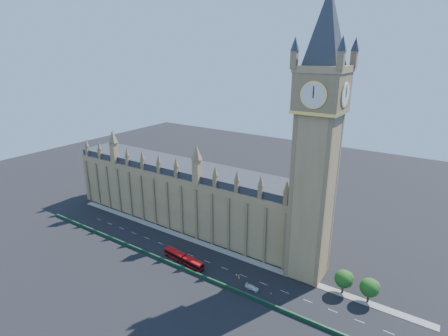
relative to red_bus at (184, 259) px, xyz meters
The scene contains 15 objects.
ground 6.38m from the red_bus, 59.84° to the left, with size 400.00×400.00×0.00m, color black.
palace_westminster 37.08m from the red_bus, 128.72° to the left, with size 120.00×20.00×28.00m.
elizabeth_tower 69.70m from the red_bus, 25.18° to the left, with size 20.59×20.59×105.00m.
bridge_parapet 4.92m from the red_bus, 49.89° to the right, with size 160.00×0.60×1.20m, color #1E4C2D.
kerb_north 15.23m from the red_bus, 78.21° to the left, with size 160.00×3.00×0.16m, color gray.
tree_east_near 57.56m from the red_bus, 15.57° to the left, with size 6.00×6.00×8.50m.
tree_east_far 65.29m from the red_bus, 13.68° to the left, with size 6.00×6.00×8.50m.
red_bus is the anchor object (origin of this frame).
car_grey 2.97m from the red_bus, 25.27° to the left, with size 1.76×4.38×1.49m, color #3A3D41.
car_silver 5.26m from the red_bus, 10.46° to the left, with size 1.63×4.68×1.54m, color #A6A9AE.
car_white 29.40m from the red_bus, ahead, with size 2.01×4.93×1.43m, color silver.
cone_a 21.57m from the red_bus, 10.43° to the left, with size 0.58×0.58×0.76m.
cone_b 35.83m from the red_bus, ahead, with size 0.53×0.53×0.64m.
cone_c 23.04m from the red_bus, ahead, with size 0.52×0.52×0.80m.
cone_d 22.39m from the red_bus, 10.24° to the left, with size 0.41×0.41×0.64m.
Camera 1 is at (72.81, -92.01, 75.64)m, focal length 28.00 mm.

